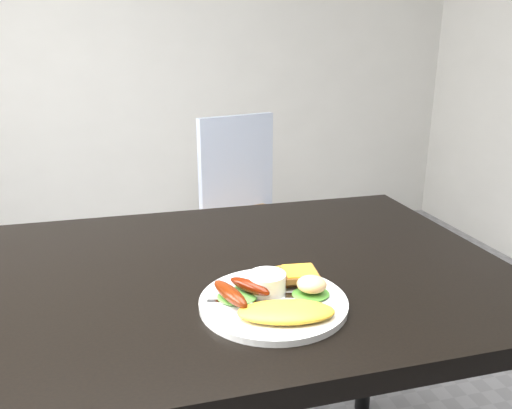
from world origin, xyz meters
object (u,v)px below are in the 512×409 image
dining_chair (246,223)px  person (170,210)px  plate (273,302)px  dining_table (220,277)px

dining_chair → person: (-0.36, -0.40, 0.22)m
dining_chair → plate: bearing=-119.8°
dining_table → person: (-0.04, 0.66, -0.06)m
person → plate: person is taller
dining_table → dining_chair: 1.15m
dining_chair → dining_table: bearing=-124.8°
dining_chair → plate: 1.31m
dining_chair → plate: size_ratio=1.43×
dining_chair → plate: plate is taller
dining_table → dining_chair: dining_table is taller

